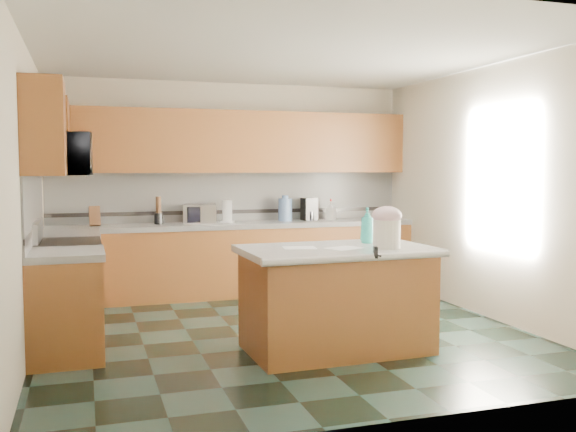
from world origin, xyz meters
name	(u,v)px	position (x,y,z in m)	size (l,w,h in m)	color
floor	(284,333)	(0.00, 0.00, 0.00)	(4.60, 4.60, 0.00)	black
ceiling	(284,53)	(0.00, 0.00, 2.70)	(4.60, 4.60, 0.00)	white
wall_back	(231,188)	(0.00, 2.32, 1.35)	(4.60, 0.04, 2.70)	#F2E5CB
wall_front	(396,211)	(0.00, -2.32, 1.35)	(4.60, 0.04, 2.70)	#F2E5CB
wall_left	(24,199)	(-2.32, 0.00, 1.35)	(0.04, 4.60, 2.70)	#F2E5CB
wall_right	(491,192)	(2.32, 0.00, 1.35)	(0.04, 4.60, 2.70)	#F2E5CB
back_base_cab	(237,261)	(0.00, 2.00, 0.43)	(4.60, 0.60, 0.86)	#522714
back_countertop	(237,225)	(0.00, 2.00, 0.89)	(4.60, 0.64, 0.06)	white
back_upper_cab	(234,142)	(0.00, 2.13, 1.94)	(4.60, 0.33, 0.78)	#522714
back_backsplash	(232,197)	(0.00, 2.29, 1.24)	(4.60, 0.02, 0.63)	silver
back_accent_band	(232,212)	(0.00, 2.28, 1.04)	(4.60, 0.01, 0.05)	black
left_base_cab_rear	(70,279)	(-2.00, 1.29, 0.43)	(0.60, 0.82, 0.86)	#522714
left_counter_rear	(69,236)	(-2.00, 1.29, 0.89)	(0.64, 0.82, 0.06)	white
left_base_cab_front	(66,309)	(-2.00, -0.24, 0.43)	(0.60, 0.72, 0.86)	#522714
left_counter_front	(65,254)	(-2.00, -0.24, 0.89)	(0.64, 0.72, 0.06)	white
left_backsplash	(34,208)	(-2.29, 0.55, 1.24)	(0.02, 2.30, 0.63)	silver
left_accent_band	(35,229)	(-2.28, 0.55, 1.04)	(0.01, 2.30, 0.05)	black
left_upper_cab_rear	(53,137)	(-2.13, 1.42, 1.94)	(0.33, 1.09, 0.78)	#522714
left_upper_cab_front	(44,128)	(-2.13, -0.24, 1.94)	(0.33, 0.72, 0.78)	#522714
range_body	(68,291)	(-2.00, 0.50, 0.44)	(0.60, 0.76, 0.88)	#B7B7BC
range_oven_door	(100,294)	(-1.71, 0.50, 0.40)	(0.02, 0.68, 0.55)	black
range_cooktop	(67,243)	(-2.00, 0.50, 0.90)	(0.62, 0.78, 0.04)	black
range_handle	(102,254)	(-1.68, 0.50, 0.78)	(0.02, 0.02, 0.66)	#B7B7BC
range_backguard	(37,231)	(-2.26, 0.50, 1.02)	(0.06, 0.76, 0.18)	#B7B7BC
microwave	(65,155)	(-2.00, 0.50, 1.73)	(0.73, 0.50, 0.41)	#B7B7BC
island_base	(336,302)	(0.26, -0.70, 0.43)	(1.55, 0.88, 0.86)	#522714
island_top	(337,250)	(0.26, -0.70, 0.89)	(1.65, 0.98, 0.06)	white
island_bullnose	(360,258)	(0.26, -1.19, 0.89)	(0.06, 0.06, 1.65)	white
treat_jar	(387,234)	(0.64, -0.91, 1.04)	(0.24, 0.24, 0.25)	silver
treat_jar_lid	(387,215)	(0.64, -0.91, 1.21)	(0.26, 0.26, 0.16)	beige
treat_jar_knob	(387,209)	(0.64, -0.91, 1.26)	(0.03, 0.03, 0.08)	tan
treat_jar_knob_end_l	(382,209)	(0.60, -0.91, 1.26)	(0.04, 0.04, 0.04)	tan
treat_jar_knob_end_r	(391,209)	(0.69, -0.91, 1.26)	(0.04, 0.04, 0.04)	tan
soap_bottle_island	(367,225)	(0.65, -0.50, 1.08)	(0.13, 0.13, 0.33)	#2CB3AA
paper_sheet_a	(344,248)	(0.29, -0.79, 0.92)	(0.29, 0.22, 0.00)	white
paper_sheet_b	(300,248)	(-0.06, -0.66, 0.92)	(0.28, 0.21, 0.00)	white
clamp_body	(375,252)	(0.41, -1.17, 0.93)	(0.03, 0.10, 0.09)	black
clamp_handle	(379,255)	(0.41, -1.23, 0.91)	(0.02, 0.02, 0.07)	black
knife_block	(95,216)	(-1.72, 2.05, 1.03)	(0.13, 0.10, 0.23)	#472814
utensil_crock	(159,219)	(-0.97, 2.08, 0.99)	(0.11, 0.11, 0.14)	black
utensil_bundle	(158,205)	(-0.97, 2.08, 1.16)	(0.06, 0.06, 0.20)	#472814
toaster_oven	(200,214)	(-0.46, 2.05, 1.04)	(0.41, 0.28, 0.23)	#B7B7BC
toaster_oven_door	(202,215)	(-0.46, 1.92, 1.04)	(0.37, 0.01, 0.19)	black
paper_towel	(227,211)	(-0.10, 2.10, 1.06)	(0.12, 0.12, 0.28)	white
paper_towel_base	(227,222)	(-0.10, 2.10, 0.93)	(0.18, 0.18, 0.01)	#B7B7BC
water_jug	(285,210)	(0.65, 2.06, 1.07)	(0.18, 0.18, 0.29)	#5A79AF
water_jug_neck	(285,197)	(0.65, 2.06, 1.23)	(0.08, 0.08, 0.04)	#5A79AF
coffee_maker	(309,209)	(0.99, 2.08, 1.07)	(0.17, 0.19, 0.30)	black
coffee_carafe	(310,216)	(0.99, 2.04, 0.98)	(0.12, 0.12, 0.12)	black
soap_bottle_back	(331,211)	(1.29, 2.05, 1.04)	(0.11, 0.11, 0.25)	white
soap_back_cap	(331,200)	(1.29, 2.05, 1.18)	(0.02, 0.02, 0.03)	red
window_light_proxy	(500,179)	(2.29, -0.20, 1.50)	(0.02, 1.40, 1.10)	white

